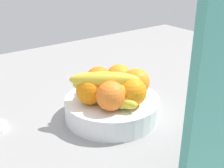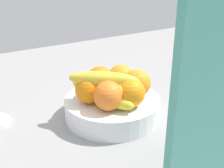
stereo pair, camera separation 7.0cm
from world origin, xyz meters
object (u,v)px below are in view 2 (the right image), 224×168
object	(u,v)px
orange_top_stack	(137,83)
banana_bunch	(104,88)
fruit_bowl	(112,107)
orange_back_right	(130,93)
orange_front_left	(121,78)
orange_front_right	(100,79)
orange_back_left	(108,96)
orange_center	(89,89)

from	to	relation	value
orange_top_stack	banana_bunch	bearing A→B (deg)	-1.10
fruit_bowl	orange_back_right	xyz separation A→B (cm)	(-1.73, 5.78, 6.24)
orange_front_left	orange_front_right	size ratio (longest dim) A/B	1.00
orange_back_left	banana_bunch	bearing A→B (deg)	-99.00
orange_back_right	orange_front_left	bearing A→B (deg)	-108.21
fruit_bowl	orange_front_left	world-z (taller)	orange_front_left
orange_front_left	orange_top_stack	size ratio (longest dim) A/B	1.00
orange_front_left	orange_front_right	world-z (taller)	same
orange_center	orange_back_left	bearing A→B (deg)	111.62
orange_top_stack	orange_center	bearing A→B (deg)	-12.57
banana_bunch	orange_front_right	bearing A→B (deg)	-111.44
orange_back_left	orange_back_right	bearing A→B (deg)	167.50
orange_top_stack	banana_bunch	distance (cm)	9.71
orange_front_left	orange_center	size ratio (longest dim) A/B	1.00
orange_back_left	orange_back_right	xyz separation A→B (cm)	(-5.45, 1.21, 0.00)
orange_front_right	orange_back_right	world-z (taller)	same
fruit_bowl	orange_back_right	size ratio (longest dim) A/B	3.44
orange_front_left	orange_front_right	bearing A→B (deg)	-18.29
orange_center	orange_back_left	xyz separation A→B (cm)	(-2.16, 5.46, 0.00)
orange_center	banana_bunch	bearing A→B (deg)	135.68
fruit_bowl	orange_back_left	bearing A→B (deg)	50.85
orange_center	orange_back_right	distance (cm)	10.12
orange_front_left	orange_center	bearing A→B (deg)	12.76
orange_top_stack	orange_front_right	bearing A→B (deg)	-44.42
orange_center	orange_back_left	size ratio (longest dim) A/B	1.00
orange_front_right	orange_top_stack	size ratio (longest dim) A/B	1.00
orange_back_left	orange_top_stack	xyz separation A→B (cm)	(-10.15, -2.71, 0.00)
orange_front_left	orange_back_right	size ratio (longest dim) A/B	1.00
orange_center	banana_bunch	size ratio (longest dim) A/B	0.41
orange_front_right	orange_top_stack	xyz separation A→B (cm)	(-7.05, 6.91, 0.00)
orange_top_stack	orange_back_left	bearing A→B (deg)	14.96
orange_center	orange_front_right	bearing A→B (deg)	-141.65
fruit_bowl	orange_front_right	distance (cm)	8.05
orange_front_left	orange_top_stack	xyz separation A→B (cm)	(-1.71, 5.14, 0.00)
orange_center	orange_back_right	bearing A→B (deg)	138.80
fruit_bowl	banana_bunch	bearing A→B (deg)	27.16
orange_top_stack	orange_front_left	bearing A→B (deg)	-71.57
orange_back_right	banana_bunch	distance (cm)	6.50
orange_center	orange_top_stack	world-z (taller)	same
orange_front_right	orange_back_left	distance (cm)	10.11
orange_front_right	fruit_bowl	bearing A→B (deg)	97.04
orange_center	orange_back_left	world-z (taller)	same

